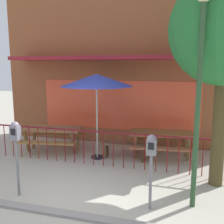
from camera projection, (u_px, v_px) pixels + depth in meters
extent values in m
plane|color=#B3AD9E|center=(66.00, 202.00, 5.27)|extent=(40.00, 40.00, 0.00)
cube|color=#542822|center=(120.00, 141.00, 9.56)|extent=(8.45, 0.54, 0.01)
cube|color=brown|center=(120.00, 58.00, 9.05)|extent=(8.45, 0.50, 5.94)
cube|color=#E54C2D|center=(118.00, 105.00, 9.08)|extent=(5.49, 0.02, 1.70)
cube|color=maroon|center=(115.00, 58.00, 8.35)|extent=(7.18, 0.99, 0.12)
cube|color=maroon|center=(98.00, 132.00, 7.07)|extent=(7.10, 0.04, 0.04)
cylinder|color=maroon|center=(5.00, 140.00, 7.94)|extent=(0.02, 0.02, 0.95)
cylinder|color=maroon|center=(13.00, 141.00, 7.87)|extent=(0.02, 0.02, 0.95)
cylinder|color=maroon|center=(21.00, 142.00, 7.79)|extent=(0.02, 0.02, 0.95)
cylinder|color=maroon|center=(29.00, 143.00, 7.72)|extent=(0.02, 0.02, 0.95)
cylinder|color=maroon|center=(38.00, 143.00, 7.64)|extent=(0.02, 0.02, 0.95)
cylinder|color=maroon|center=(47.00, 144.00, 7.57)|extent=(0.02, 0.02, 0.95)
cylinder|color=maroon|center=(56.00, 145.00, 7.49)|extent=(0.02, 0.02, 0.95)
cylinder|color=maroon|center=(65.00, 146.00, 7.42)|extent=(0.02, 0.02, 0.95)
cylinder|color=maroon|center=(74.00, 147.00, 7.34)|extent=(0.02, 0.02, 0.95)
cylinder|color=maroon|center=(84.00, 147.00, 7.27)|extent=(0.02, 0.02, 0.95)
cylinder|color=maroon|center=(93.00, 148.00, 7.19)|extent=(0.02, 0.02, 0.95)
cylinder|color=maroon|center=(103.00, 149.00, 7.12)|extent=(0.02, 0.02, 0.95)
cylinder|color=maroon|center=(113.00, 150.00, 7.04)|extent=(0.02, 0.02, 0.95)
cylinder|color=maroon|center=(124.00, 151.00, 6.97)|extent=(0.02, 0.02, 0.95)
cylinder|color=maroon|center=(134.00, 152.00, 6.89)|extent=(0.02, 0.02, 0.95)
cylinder|color=maroon|center=(145.00, 153.00, 6.81)|extent=(0.02, 0.02, 0.95)
cylinder|color=maroon|center=(156.00, 154.00, 6.74)|extent=(0.02, 0.02, 0.95)
cylinder|color=maroon|center=(167.00, 155.00, 6.66)|extent=(0.02, 0.02, 0.95)
cylinder|color=maroon|center=(179.00, 156.00, 6.59)|extent=(0.02, 0.02, 0.95)
cylinder|color=maroon|center=(191.00, 157.00, 6.51)|extent=(0.02, 0.02, 0.95)
cylinder|color=maroon|center=(203.00, 158.00, 6.44)|extent=(0.02, 0.02, 0.95)
cylinder|color=#6A0C0B|center=(215.00, 159.00, 6.36)|extent=(0.02, 0.02, 0.95)
cube|color=#8C5E3B|center=(53.00, 129.00, 8.30)|extent=(1.89, 1.02, 0.07)
cube|color=olive|center=(47.00, 143.00, 7.81)|extent=(1.82, 0.52, 0.05)
cube|color=olive|center=(58.00, 134.00, 8.89)|extent=(1.82, 0.52, 0.05)
cube|color=brown|center=(27.00, 142.00, 8.18)|extent=(0.12, 0.36, 0.78)
cube|color=brown|center=(34.00, 137.00, 8.73)|extent=(0.12, 0.36, 0.78)
cube|color=brown|center=(73.00, 143.00, 8.00)|extent=(0.12, 0.36, 0.78)
cube|color=brown|center=(78.00, 138.00, 8.55)|extent=(0.12, 0.36, 0.78)
cube|color=brown|center=(162.00, 133.00, 7.74)|extent=(1.88, 0.97, 0.07)
cube|color=#91573A|center=(162.00, 149.00, 7.26)|extent=(1.82, 0.47, 0.05)
cube|color=brown|center=(161.00, 138.00, 8.33)|extent=(1.82, 0.47, 0.05)
cube|color=brown|center=(136.00, 147.00, 7.65)|extent=(0.11, 0.36, 0.78)
cube|color=brown|center=(137.00, 142.00, 8.19)|extent=(0.11, 0.36, 0.78)
cube|color=brown|center=(188.00, 149.00, 7.42)|extent=(0.11, 0.36, 0.78)
cube|color=brown|center=(186.00, 144.00, 7.97)|extent=(0.11, 0.36, 0.78)
cylinder|color=black|center=(97.00, 157.00, 7.80)|extent=(0.36, 0.36, 0.05)
cylinder|color=#B2B8A8|center=(97.00, 118.00, 7.60)|extent=(0.04, 0.04, 2.42)
cone|color=#3245B8|center=(97.00, 80.00, 7.41)|extent=(2.05, 2.05, 0.35)
cube|color=brown|center=(124.00, 144.00, 7.65)|extent=(1.40, 0.33, 0.06)
cube|color=#4E3E25|center=(106.00, 150.00, 7.83)|extent=(0.08, 0.29, 0.45)
cube|color=#493120|center=(143.00, 153.00, 7.54)|extent=(0.08, 0.29, 0.45)
cylinder|color=slate|center=(151.00, 182.00, 4.94)|extent=(0.06, 0.06, 1.08)
cube|color=slate|center=(151.00, 147.00, 4.82)|extent=(0.18, 0.14, 0.30)
sphere|color=slate|center=(152.00, 139.00, 4.80)|extent=(0.17, 0.17, 0.17)
cube|color=black|center=(151.00, 146.00, 4.75)|extent=(0.11, 0.01, 0.13)
cylinder|color=slate|center=(18.00, 168.00, 5.46)|extent=(0.06, 0.06, 1.20)
cube|color=slate|center=(15.00, 133.00, 5.33)|extent=(0.18, 0.14, 0.30)
sphere|color=slate|center=(15.00, 126.00, 5.30)|extent=(0.17, 0.17, 0.17)
cube|color=black|center=(13.00, 132.00, 5.25)|extent=(0.11, 0.01, 0.13)
cylinder|color=#4A3E21|center=(219.00, 125.00, 5.84)|extent=(0.30, 0.30, 2.80)
cylinder|color=#284B29|center=(198.00, 111.00, 4.80)|extent=(0.10, 0.10, 3.78)
cube|color=gray|center=(56.00, 214.00, 4.87)|extent=(11.83, 0.20, 0.11)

